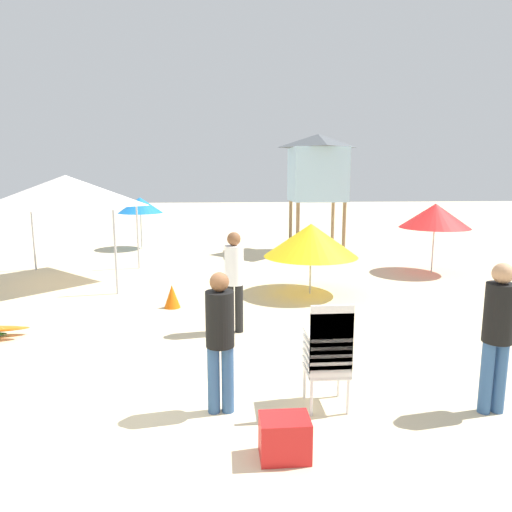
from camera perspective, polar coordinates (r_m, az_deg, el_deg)
The scene contains 12 objects.
ground at distance 5.55m, azimuth -13.48°, elevation -19.27°, with size 80.00×80.00×0.00m, color beige.
stacked_plastic_chairs at distance 5.40m, azimuth 8.94°, elevation -11.21°, with size 0.48×0.48×1.29m.
lifeguard_near_left at distance 7.85m, azimuth -2.71°, elevation -2.38°, with size 0.32×0.32×1.74m.
lifeguard_near_center at distance 5.24m, azimuth -4.45°, elevation -9.51°, with size 0.32×0.32×1.64m.
lifeguard_near_right at distance 5.86m, azimuth 27.64°, elevation -7.87°, with size 0.32×0.32×1.74m.
popup_canopy at distance 12.51m, azimuth -22.35°, elevation 7.45°, with size 2.94×2.94×2.67m.
lifeguard_tower at distance 16.20m, azimuth 7.57°, elevation 10.74°, with size 1.98×1.98×4.03m.
beach_umbrella_left at distance 10.46m, azimuth 6.79°, elevation 1.95°, with size 2.13×2.13×1.60m.
beach_umbrella_mid at distance 17.32m, azimuth -14.09°, elevation 6.10°, with size 1.61×1.61×1.87m.
beach_umbrella_far at distance 13.54m, azimuth 21.19°, elevation 4.64°, with size 1.89×1.89×1.91m.
traffic_cone_near at distance 9.61m, azimuth -10.30°, elevation -4.90°, with size 0.33×0.33×0.48m, color orange.
cooler_box at distance 4.77m, azimuth 3.54°, elevation -21.42°, with size 0.48×0.35×0.41m, color red.
Camera 1 is at (0.85, -4.78, 2.69)m, focal length 32.48 mm.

